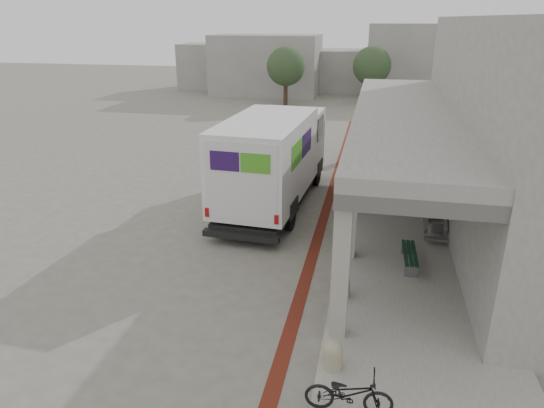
% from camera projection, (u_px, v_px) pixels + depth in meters
% --- Properties ---
extents(ground, '(120.00, 120.00, 0.00)m').
position_uv_depth(ground, '(278.00, 259.00, 14.89)').
color(ground, '#686159').
rests_on(ground, ground).
extents(bike_lane_stripe, '(0.35, 40.00, 0.01)m').
position_uv_depth(bike_lane_stripe, '(318.00, 236.00, 16.52)').
color(bike_lane_stripe, '#5D1E12').
rests_on(bike_lane_stripe, ground).
extents(sidewalk, '(4.40, 28.00, 0.12)m').
position_uv_depth(sidewalk, '(413.00, 271.00, 14.09)').
color(sidewalk, gray).
rests_on(sidewalk, ground).
extents(transit_building, '(7.60, 17.00, 7.00)m').
position_uv_depth(transit_building, '(502.00, 130.00, 16.45)').
color(transit_building, gray).
rests_on(transit_building, ground).
extents(distant_backdrop, '(28.00, 10.00, 6.50)m').
position_uv_depth(distant_backdrop, '(322.00, 65.00, 47.24)').
color(distant_backdrop, gray).
rests_on(distant_backdrop, ground).
extents(tree_left, '(3.20, 3.20, 4.80)m').
position_uv_depth(tree_left, '(286.00, 67.00, 40.29)').
color(tree_left, '#38281C').
rests_on(tree_left, ground).
extents(tree_mid, '(3.20, 3.20, 4.80)m').
position_uv_depth(tree_mid, '(372.00, 66.00, 40.75)').
color(tree_mid, '#38281C').
rests_on(tree_mid, ground).
extents(tree_right, '(3.20, 3.20, 4.80)m').
position_uv_depth(tree_right, '(475.00, 69.00, 38.27)').
color(tree_right, '#38281C').
rests_on(tree_right, ground).
extents(fedex_truck, '(3.11, 8.58, 3.60)m').
position_uv_depth(fedex_truck, '(274.00, 158.00, 18.65)').
color(fedex_truck, black).
rests_on(fedex_truck, ground).
extents(bench, '(0.41, 1.73, 0.41)m').
position_uv_depth(bench, '(410.00, 256.00, 14.22)').
color(bench, slate).
rests_on(bench, sidewalk).
extents(bollard_near, '(0.42, 0.42, 0.64)m').
position_uv_depth(bollard_near, '(333.00, 354.00, 10.01)').
color(bollard_near, gray).
rests_on(bollard_near, sidewalk).
extents(bollard_far, '(0.37, 0.37, 0.56)m').
position_uv_depth(bollard_far, '(343.00, 286.00, 12.62)').
color(bollard_far, gray).
rests_on(bollard_far, sidewalk).
extents(utility_cabinet, '(0.51, 0.68, 1.12)m').
position_uv_depth(utility_cabinet, '(440.00, 214.00, 16.52)').
color(utility_cabinet, slate).
rests_on(utility_cabinet, sidewalk).
extents(bicycle_black, '(1.64, 0.63, 0.85)m').
position_uv_depth(bicycle_black, '(349.00, 393.00, 8.83)').
color(bicycle_black, black).
rests_on(bicycle_black, sidewalk).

